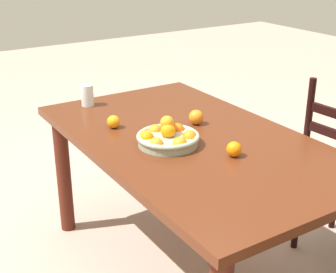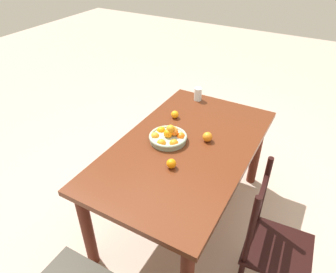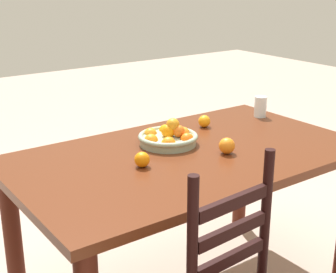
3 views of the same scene
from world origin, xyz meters
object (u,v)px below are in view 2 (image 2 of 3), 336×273
object	(u,v)px
chair_near_window	(271,245)
drinking_glass	(198,94)
orange_loose_2	(171,164)
dining_table	(185,157)
orange_loose_1	(207,137)
orange_loose_0	(175,115)
fruit_bowl	(168,137)

from	to	relation	value
chair_near_window	drinking_glass	size ratio (longest dim) A/B	8.38
orange_loose_2	dining_table	bearing A→B (deg)	-173.79
chair_near_window	orange_loose_2	xyz separation A→B (m)	(-0.04, -0.74, 0.33)
orange_loose_1	orange_loose_0	bearing A→B (deg)	-115.26
dining_table	orange_loose_0	xyz separation A→B (m)	(-0.31, -0.26, 0.15)
orange_loose_1	drinking_glass	bearing A→B (deg)	-148.83
dining_table	drinking_glass	world-z (taller)	drinking_glass
chair_near_window	fruit_bowl	distance (m)	1.02
chair_near_window	orange_loose_1	world-z (taller)	chair_near_window
fruit_bowl	orange_loose_1	world-z (taller)	fruit_bowl
orange_loose_1	orange_loose_2	distance (m)	0.42
fruit_bowl	drinking_glass	bearing A→B (deg)	-173.29
orange_loose_0	drinking_glass	world-z (taller)	drinking_glass
orange_loose_2	fruit_bowl	bearing A→B (deg)	-146.76
drinking_glass	orange_loose_1	bearing A→B (deg)	31.17
chair_near_window	orange_loose_2	bearing A→B (deg)	83.18
chair_near_window	drinking_glass	world-z (taller)	chair_near_window
dining_table	orange_loose_1	size ratio (longest dim) A/B	21.85
dining_table	orange_loose_2	distance (m)	0.31
orange_loose_0	orange_loose_1	bearing A→B (deg)	64.74
chair_near_window	orange_loose_2	world-z (taller)	chair_near_window
fruit_bowl	orange_loose_1	bearing A→B (deg)	119.05
chair_near_window	fruit_bowl	xyz separation A→B (m)	(-0.30, -0.91, 0.34)
fruit_bowl	orange_loose_1	size ratio (longest dim) A/B	3.87
fruit_bowl	drinking_glass	distance (m)	0.72
dining_table	orange_loose_1	distance (m)	0.23
dining_table	orange_loose_2	bearing A→B (deg)	6.21
dining_table	chair_near_window	xyz separation A→B (m)	(0.31, 0.77, -0.19)
fruit_bowl	orange_loose_0	distance (m)	0.34
dining_table	orange_loose_1	xyz separation A→B (m)	(-0.13, 0.12, 0.15)
chair_near_window	orange_loose_0	world-z (taller)	chair_near_window
orange_loose_1	orange_loose_2	bearing A→B (deg)	-12.32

